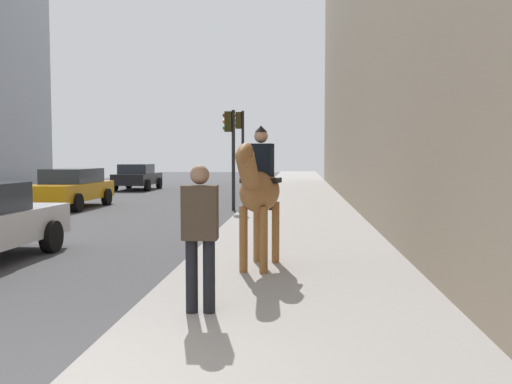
% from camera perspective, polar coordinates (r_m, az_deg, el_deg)
% --- Properties ---
extents(mounted_horse_near, '(2.14, 0.80, 2.29)m').
position_cam_1_polar(mounted_horse_near, '(9.02, 0.31, 0.28)').
color(mounted_horse_near, brown).
rests_on(mounted_horse_near, sidewalk_slab).
extents(pedestrian_greeting, '(0.27, 0.41, 1.70)m').
position_cam_1_polar(pedestrian_greeting, '(6.50, -5.65, -3.68)').
color(pedestrian_greeting, black).
rests_on(pedestrian_greeting, sidewalk_slab).
extents(car_mid_lane, '(3.94, 2.06, 1.44)m').
position_cam_1_polar(car_mid_lane, '(32.18, -11.86, 1.52)').
color(car_mid_lane, black).
rests_on(car_mid_lane, ground).
extents(car_far_lane, '(4.48, 2.05, 1.44)m').
position_cam_1_polar(car_far_lane, '(21.77, -18.18, 0.44)').
color(car_far_lane, orange).
rests_on(car_far_lane, ground).
extents(traffic_light_near_curb, '(0.20, 0.44, 3.49)m').
position_cam_1_polar(traffic_light_near_curb, '(19.68, -2.56, 4.96)').
color(traffic_light_near_curb, black).
rests_on(traffic_light_near_curb, ground).
extents(traffic_light_far_curb, '(0.20, 0.44, 3.80)m').
position_cam_1_polar(traffic_light_far_curb, '(24.05, -1.55, 5.20)').
color(traffic_light_far_curb, black).
rests_on(traffic_light_far_curb, ground).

